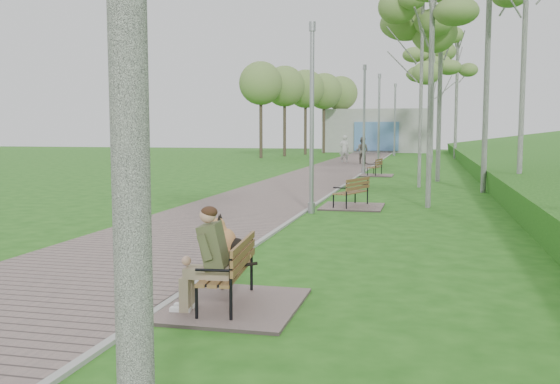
# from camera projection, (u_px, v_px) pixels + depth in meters

# --- Properties ---
(ground) EXTENTS (120.00, 120.00, 0.00)m
(ground) POSITION_uv_depth(u_px,v_px,m) (220.00, 270.00, 9.38)
(ground) COLOR #1F5613
(ground) RESTS_ON ground
(walkway) EXTENTS (3.50, 67.00, 0.04)m
(walkway) POSITION_uv_depth(u_px,v_px,m) (327.00, 172.00, 30.60)
(walkway) COLOR #71605B
(walkway) RESTS_ON ground
(kerb) EXTENTS (0.10, 67.00, 0.05)m
(kerb) POSITION_uv_depth(u_px,v_px,m) (363.00, 173.00, 30.20)
(kerb) COLOR #999993
(kerb) RESTS_ON ground
(building_north) EXTENTS (10.00, 5.20, 4.00)m
(building_north) POSITION_uv_depth(u_px,v_px,m) (378.00, 131.00, 58.89)
(building_north) COLOR #9E9E99
(building_north) RESTS_ON ground
(bench_main) EXTENTS (1.65, 1.83, 1.43)m
(bench_main) POSITION_uv_depth(u_px,v_px,m) (221.00, 274.00, 7.38)
(bench_main) COLOR #71605B
(bench_main) RESTS_ON ground
(bench_second) EXTENTS (1.64, 1.82, 1.01)m
(bench_second) POSITION_uv_depth(u_px,v_px,m) (351.00, 201.00, 16.92)
(bench_second) COLOR #71605B
(bench_second) RESTS_ON ground
(bench_third) EXTENTS (1.58, 1.76, 0.97)m
(bench_third) POSITION_uv_depth(u_px,v_px,m) (375.00, 172.00, 28.50)
(bench_third) COLOR #71605B
(bench_third) RESTS_ON ground
(lamp_post_near) EXTENTS (0.18, 0.18, 4.74)m
(lamp_post_near) POSITION_uv_depth(u_px,v_px,m) (312.00, 125.00, 15.52)
(lamp_post_near) COLOR #929499
(lamp_post_near) RESTS_ON ground
(lamp_post_second) EXTENTS (0.20, 0.20, 5.12)m
(lamp_post_second) POSITION_uv_depth(u_px,v_px,m) (364.00, 123.00, 29.30)
(lamp_post_second) COLOR #929499
(lamp_post_second) RESTS_ON ground
(lamp_post_third) EXTENTS (0.20, 0.20, 5.16)m
(lamp_post_third) POSITION_uv_depth(u_px,v_px,m) (379.00, 124.00, 34.39)
(lamp_post_third) COLOR #929499
(lamp_post_third) RESTS_ON ground
(lamp_post_far) EXTENTS (0.22, 0.22, 5.77)m
(lamp_post_far) POSITION_uv_depth(u_px,v_px,m) (395.00, 122.00, 49.95)
(lamp_post_far) COLOR #929499
(lamp_post_far) RESTS_ON ground
(pedestrian_near) EXTENTS (0.75, 0.62, 1.76)m
(pedestrian_near) POSITION_uv_depth(u_px,v_px,m) (344.00, 149.00, 39.38)
(pedestrian_near) COLOR silver
(pedestrian_near) RESTS_ON ground
(pedestrian_far) EXTENTS (0.93, 0.79, 1.65)m
(pedestrian_far) POSITION_uv_depth(u_px,v_px,m) (362.00, 151.00, 37.84)
(pedestrian_far) COLOR slate
(pedestrian_far) RESTS_ON ground
(birch_mid_a) EXTENTS (2.94, 2.94, 9.10)m
(birch_mid_a) POSITION_uv_depth(u_px,v_px,m) (442.00, 2.00, 24.72)
(birch_mid_a) COLOR silver
(birch_mid_a) RESTS_ON ground
(birch_mid_c) EXTENTS (2.26, 2.26, 7.43)m
(birch_mid_c) POSITION_uv_depth(u_px,v_px,m) (423.00, 25.00, 22.24)
(birch_mid_c) COLOR silver
(birch_mid_c) RESTS_ON ground
(birch_far_b) EXTENTS (2.52, 2.52, 7.59)m
(birch_far_b) POSITION_uv_depth(u_px,v_px,m) (434.00, 68.00, 38.80)
(birch_far_b) COLOR silver
(birch_far_b) RESTS_ON ground
(birch_far_c) EXTENTS (2.93, 2.93, 9.52)m
(birch_far_c) POSITION_uv_depth(u_px,v_px,m) (458.00, 55.00, 44.79)
(birch_far_c) COLOR silver
(birch_far_c) RESTS_ON ground
(birch_distant_a) EXTENTS (2.59, 2.59, 8.43)m
(birch_distant_a) POSITION_uv_depth(u_px,v_px,m) (432.00, 62.00, 41.96)
(birch_distant_a) COLOR silver
(birch_distant_a) RESTS_ON ground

